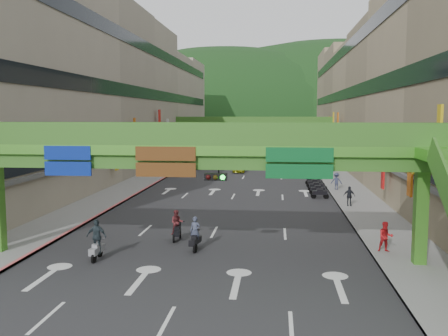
% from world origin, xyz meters
% --- Properties ---
extents(ground, '(320.00, 320.00, 0.00)m').
position_xyz_m(ground, '(0.00, 0.00, 0.00)').
color(ground, black).
rests_on(ground, ground).
extents(road_slab, '(18.00, 140.00, 0.02)m').
position_xyz_m(road_slab, '(0.00, 50.00, 0.01)').
color(road_slab, '#28282B').
rests_on(road_slab, ground).
extents(sidewalk_left, '(4.00, 140.00, 0.15)m').
position_xyz_m(sidewalk_left, '(-11.00, 50.00, 0.07)').
color(sidewalk_left, gray).
rests_on(sidewalk_left, ground).
extents(sidewalk_right, '(4.00, 140.00, 0.15)m').
position_xyz_m(sidewalk_right, '(11.00, 50.00, 0.07)').
color(sidewalk_right, gray).
rests_on(sidewalk_right, ground).
extents(curb_left, '(0.20, 140.00, 0.18)m').
position_xyz_m(curb_left, '(-9.10, 50.00, 0.09)').
color(curb_left, '#CC5959').
rests_on(curb_left, ground).
extents(curb_right, '(0.20, 140.00, 0.18)m').
position_xyz_m(curb_right, '(9.10, 50.00, 0.09)').
color(curb_right, gray).
rests_on(curb_right, ground).
extents(building_row_left, '(12.80, 95.00, 19.00)m').
position_xyz_m(building_row_left, '(-18.93, 50.00, 9.46)').
color(building_row_left, '#9E937F').
rests_on(building_row_left, ground).
extents(building_row_right, '(12.80, 95.00, 19.00)m').
position_xyz_m(building_row_right, '(18.93, 50.00, 9.46)').
color(building_row_right, gray).
rests_on(building_row_right, ground).
extents(overpass_near, '(28.00, 12.27, 7.10)m').
position_xyz_m(overpass_near, '(0.93, 5.38, 5.21)').
color(overpass_near, '#4C9E2D').
rests_on(overpass_near, ground).
extents(overpass_far, '(28.00, 2.20, 7.10)m').
position_xyz_m(overpass_far, '(0.00, 65.00, 5.40)').
color(overpass_far, '#4C9E2D').
rests_on(overpass_far, ground).
extents(hill_left, '(168.00, 140.00, 112.00)m').
position_xyz_m(hill_left, '(-15.00, 160.00, 0.00)').
color(hill_left, '#1C4419').
rests_on(hill_left, ground).
extents(hill_right, '(208.00, 176.00, 128.00)m').
position_xyz_m(hill_right, '(25.00, 180.00, 0.00)').
color(hill_right, '#1C4419').
rests_on(hill_right, ground).
extents(bunting_string, '(26.00, 0.36, 0.47)m').
position_xyz_m(bunting_string, '(0.00, 30.00, 5.96)').
color(bunting_string, black).
rests_on(bunting_string, ground).
extents(scooter_rider_near, '(0.67, 1.60, 1.90)m').
position_xyz_m(scooter_rider_near, '(-0.51, 7.67, 0.87)').
color(scooter_rider_near, black).
rests_on(scooter_rider_near, ground).
extents(scooter_rider_mid, '(0.82, 1.59, 1.86)m').
position_xyz_m(scooter_rider_mid, '(-1.95, 9.70, 0.94)').
color(scooter_rider_mid, black).
rests_on(scooter_rider_mid, ground).
extents(scooter_rider_left, '(1.08, 1.60, 2.15)m').
position_xyz_m(scooter_rider_left, '(-5.27, 5.31, 1.09)').
color(scooter_rider_left, gray).
rests_on(scooter_rider_left, ground).
extents(scooter_rider_far, '(0.75, 1.60, 1.83)m').
position_xyz_m(scooter_rider_far, '(0.09, 51.69, 0.91)').
color(scooter_rider_far, maroon).
rests_on(scooter_rider_far, ground).
extents(parked_scooter_row, '(1.60, 9.35, 1.08)m').
position_xyz_m(parked_scooter_row, '(7.80, 30.00, 0.52)').
color(parked_scooter_row, black).
rests_on(parked_scooter_row, ground).
extents(car_silver, '(1.87, 4.28, 1.37)m').
position_xyz_m(car_silver, '(-7.00, 49.24, 0.68)').
color(car_silver, '#B3B4BB').
rests_on(car_silver, ground).
extents(car_yellow, '(1.68, 3.95, 1.33)m').
position_xyz_m(car_yellow, '(-0.94, 45.43, 0.67)').
color(car_yellow, yellow).
rests_on(car_yellow, ground).
extents(pedestrian_red, '(0.82, 0.65, 1.63)m').
position_xyz_m(pedestrian_red, '(9.80, 8.00, 0.82)').
color(pedestrian_red, red).
rests_on(pedestrian_red, ground).
extents(pedestrian_dark, '(0.94, 0.42, 1.58)m').
position_xyz_m(pedestrian_dark, '(9.80, 21.68, 0.79)').
color(pedestrian_dark, black).
rests_on(pedestrian_dark, ground).
extents(pedestrian_blue, '(0.82, 0.57, 1.67)m').
position_xyz_m(pedestrian_blue, '(9.80, 30.42, 0.83)').
color(pedestrian_blue, '#323752').
rests_on(pedestrian_blue, ground).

